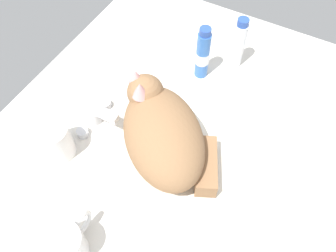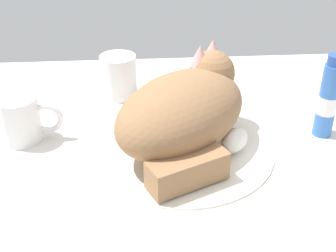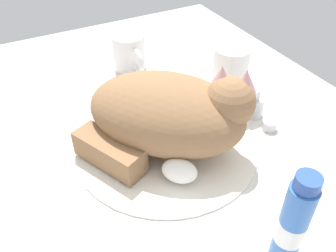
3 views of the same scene
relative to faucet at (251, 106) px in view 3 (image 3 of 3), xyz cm
name	(u,v)px [view 3 (image 3 of 3)]	position (x,y,z in cm)	size (l,w,h in cm)	color
ground_plane	(166,152)	(0.00, -18.22, -4.03)	(110.00, 82.50, 3.00)	silver
sink_basin	(166,144)	(0.00, -18.22, -2.13)	(31.92, 31.92, 0.80)	white
faucet	(251,106)	(0.00, 0.00, 0.00)	(12.33, 9.00, 6.06)	silver
cat	(171,114)	(0.77, -17.77, 4.84)	(30.29, 30.22, 15.16)	#936B47
coffee_mug	(129,53)	(-27.72, -13.14, 1.62)	(11.45, 7.42, 8.31)	white
rinse_cup	(231,67)	(-11.00, 2.91, 1.97)	(7.45, 7.45, 9.00)	white
toothpaste_bottle	(292,225)	(26.13, -15.13, 4.65)	(3.48, 3.48, 15.34)	#3870C6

